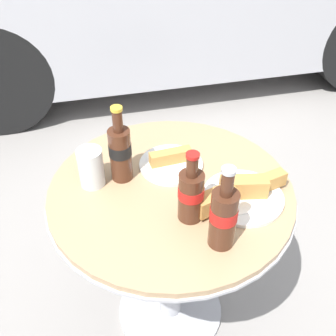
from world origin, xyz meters
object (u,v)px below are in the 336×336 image
at_px(bistro_table, 171,224).
at_px(drinking_glass, 91,169).
at_px(cola_bottle_right, 191,193).
at_px(lunch_plate_near, 171,162).
at_px(cola_bottle_center, 120,151).
at_px(lunch_plate_far, 241,193).
at_px(cola_bottle_left, 223,216).

relative_size(bistro_table, drinking_glass, 6.13).
distance_m(cola_bottle_right, lunch_plate_near, 0.25).
distance_m(cola_bottle_center, lunch_plate_far, 0.39).
relative_size(cola_bottle_left, lunch_plate_far, 0.82).
xyz_separation_m(cola_bottle_right, lunch_plate_near, (0.00, 0.24, -0.07)).
relative_size(cola_bottle_left, cola_bottle_center, 0.99).
distance_m(cola_bottle_left, drinking_glass, 0.45).
bearing_deg(cola_bottle_right, cola_bottle_left, -64.20).
height_order(cola_bottle_center, lunch_plate_near, cola_bottle_center).
height_order(drinking_glass, lunch_plate_far, drinking_glass).
distance_m(cola_bottle_center, drinking_glass, 0.10).
xyz_separation_m(cola_bottle_left, lunch_plate_near, (-0.05, 0.35, -0.09)).
height_order(bistro_table, drinking_glass, drinking_glass).
bearing_deg(bistro_table, lunch_plate_far, -27.53).
height_order(cola_bottle_left, drinking_glass, cola_bottle_left).
xyz_separation_m(cola_bottle_right, cola_bottle_center, (-0.16, 0.22, 0.01)).
height_order(cola_bottle_left, lunch_plate_near, cola_bottle_left).
bearing_deg(lunch_plate_near, cola_bottle_left, -81.38).
distance_m(bistro_table, lunch_plate_near, 0.21).
height_order(bistro_table, lunch_plate_far, lunch_plate_far).
bearing_deg(lunch_plate_far, cola_bottle_left, -127.59).
height_order(bistro_table, cola_bottle_left, cola_bottle_left).
bearing_deg(drinking_glass, lunch_plate_near, 6.26).
height_order(cola_bottle_right, drinking_glass, cola_bottle_right).
relative_size(cola_bottle_left, cola_bottle_right, 1.13).
height_order(cola_bottle_left, cola_bottle_right, cola_bottle_left).
relative_size(bistro_table, cola_bottle_right, 3.43).
xyz_separation_m(bistro_table, lunch_plate_far, (0.19, -0.10, 0.19)).
bearing_deg(bistro_table, lunch_plate_near, 76.27).
bearing_deg(drinking_glass, cola_bottle_left, -45.92).
bearing_deg(cola_bottle_center, cola_bottle_left, -56.66).
distance_m(cola_bottle_right, cola_bottle_center, 0.27).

